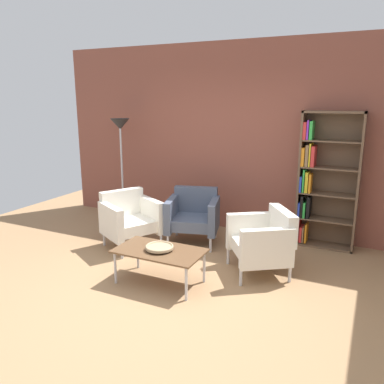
% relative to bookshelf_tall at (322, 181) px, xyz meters
% --- Properties ---
extents(ground_plane, '(8.32, 8.32, 0.00)m').
position_rel_bookshelf_tall_xyz_m(ground_plane, '(-1.26, -2.25, -0.94)').
color(ground_plane, '#9E7751').
extents(brick_back_panel, '(6.40, 0.12, 2.90)m').
position_rel_bookshelf_tall_xyz_m(brick_back_panel, '(-1.26, 0.21, 0.51)').
color(brick_back_panel, brown).
rests_on(brick_back_panel, ground_plane).
extents(bookshelf_tall, '(0.80, 0.30, 1.90)m').
position_rel_bookshelf_tall_xyz_m(bookshelf_tall, '(0.00, 0.00, 0.00)').
color(bookshelf_tall, brown).
rests_on(bookshelf_tall, ground_plane).
extents(coffee_table_low, '(1.00, 0.56, 0.40)m').
position_rel_bookshelf_tall_xyz_m(coffee_table_low, '(-1.45, -2.02, -0.57)').
color(coffee_table_low, brown).
rests_on(coffee_table_low, ground_plane).
extents(decorative_bowl, '(0.32, 0.32, 0.05)m').
position_rel_bookshelf_tall_xyz_m(decorative_bowl, '(-1.45, -2.02, -0.51)').
color(decorative_bowl, tan).
rests_on(decorative_bowl, coffee_table_low).
extents(armchair_corner_red, '(0.91, 0.93, 0.78)m').
position_rel_bookshelf_tall_xyz_m(armchair_corner_red, '(-2.42, -1.21, -0.53)').
color(armchair_corner_red, white).
rests_on(armchair_corner_red, ground_plane).
extents(armchair_near_window, '(0.86, 0.82, 0.78)m').
position_rel_bookshelf_tall_xyz_m(armchair_near_window, '(-1.67, -0.67, -0.53)').
color(armchair_near_window, '#4C566B').
rests_on(armchair_near_window, ground_plane).
extents(armchair_by_bookshelf, '(0.93, 0.94, 0.78)m').
position_rel_bookshelf_tall_xyz_m(armchair_by_bookshelf, '(-0.47, -1.24, -0.53)').
color(armchair_by_bookshelf, white).
rests_on(armchair_by_bookshelf, ground_plane).
extents(floor_lamp_torchiere, '(0.32, 0.32, 1.74)m').
position_rel_bookshelf_tall_xyz_m(floor_lamp_torchiere, '(-3.21, -0.25, 0.51)').
color(floor_lamp_torchiere, silver).
rests_on(floor_lamp_torchiere, ground_plane).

